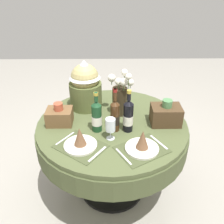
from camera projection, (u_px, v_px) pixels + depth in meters
name	position (u px, v px, depth m)	size (l,w,h in m)	color
ground	(112.00, 187.00, 2.43)	(8.00, 8.00, 0.00)	#9E998E
dining_table	(112.00, 135.00, 2.10)	(1.27, 1.27, 0.78)	#4C5633
place_setting_left	(80.00, 141.00, 1.73)	(0.43, 0.41, 0.16)	#41492B
place_setting_right	(142.00, 144.00, 1.70)	(0.42, 0.39, 0.16)	#41492B
flower_vase	(120.00, 96.00, 2.07)	(0.22, 0.21, 0.41)	#332819
wine_bottle_left	(97.00, 116.00, 1.87)	(0.08, 0.08, 0.33)	#194223
wine_bottle_centre	(115.00, 116.00, 1.87)	(0.07, 0.07, 0.36)	#422814
wine_bottle_rear	(128.00, 116.00, 1.87)	(0.08, 0.08, 0.35)	black
wine_glass_left	(110.00, 125.00, 1.78)	(0.07, 0.07, 0.17)	silver
gift_tub_back_left	(85.00, 83.00, 2.15)	(0.29, 0.29, 0.45)	#566033
woven_basket_side_left	(60.00, 116.00, 1.98)	(0.21, 0.16, 0.19)	brown
woven_basket_side_right	(166.00, 114.00, 1.98)	(0.24, 0.18, 0.22)	#47331E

